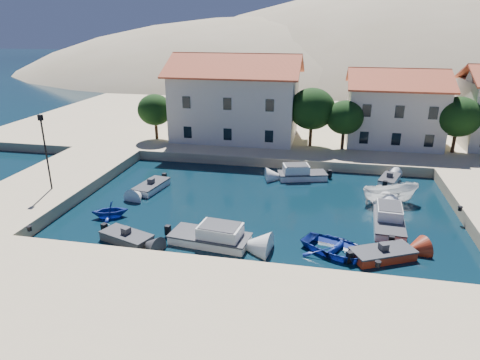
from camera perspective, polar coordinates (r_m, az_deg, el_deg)
name	(u,v)px	position (r m, az deg, el deg)	size (l,w,h in m)	color
ground	(237,274)	(26.01, -0.38, -12.38)	(400.00, 400.00, 0.00)	black
quay_south	(211,335)	(21.02, -3.95, -19.88)	(52.00, 12.00, 1.00)	#CFB98D
quay_west	(51,185)	(41.52, -23.86, -0.55)	(8.00, 20.00, 1.00)	#CFB98D
quay_north	(307,125)	(61.00, 8.89, 7.22)	(80.00, 36.00, 1.00)	#CFB98D
hills	(373,141)	(150.66, 17.31, 4.97)	(254.00, 176.00, 99.00)	#9A8A68
building_left	(236,96)	(51.18, -0.54, 11.17)	(14.70, 9.45, 9.70)	beige
building_mid	(394,106)	(51.73, 19.88, 9.28)	(10.50, 8.40, 8.30)	beige
trees	(326,113)	(47.78, 11.39, 8.78)	(37.30, 5.30, 6.45)	#382314
lamppost	(45,145)	(37.91, -24.58, 4.24)	(0.35, 0.25, 6.22)	black
bollards	(291,231)	(28.44, 6.81, -6.82)	(29.36, 9.56, 0.30)	black
motorboat_grey_sw	(127,238)	(30.30, -14.87, -7.43)	(3.97, 2.73, 1.25)	#34353A
cabin_cruiser_south	(210,236)	(29.13, -4.03, -7.52)	(5.62, 2.91, 1.60)	white
rowboat_south	(339,254)	(28.71, 13.05, -9.57)	(3.58, 5.02, 1.04)	navy
motorboat_red_se	(383,254)	(28.82, 18.49, -9.35)	(4.35, 3.37, 1.25)	maroon
cabin_cruiser_east	(389,221)	(32.98, 19.25, -5.22)	(2.40, 5.25, 1.60)	white
boat_east	(389,203)	(37.47, 19.24, -2.92)	(1.77, 4.71, 1.82)	white
motorboat_white_ne	(389,180)	(41.98, 19.28, 0.00)	(2.39, 3.42, 1.25)	white
rowboat_west	(111,217)	(34.41, -16.86, -4.73)	(2.31, 2.68, 1.41)	navy
motorboat_white_west	(151,187)	(38.89, -11.72, -0.86)	(2.32, 4.08, 1.25)	white
cabin_cruiser_north	(302,174)	(41.11, 8.32, 0.80)	(4.87, 3.07, 1.60)	white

